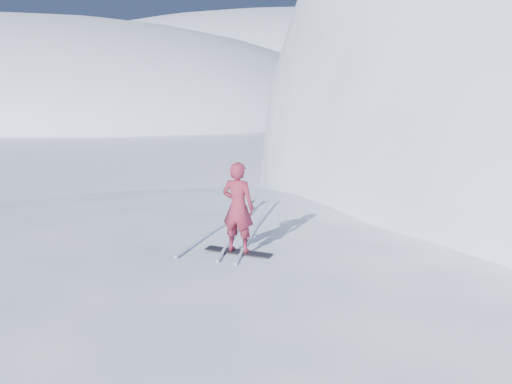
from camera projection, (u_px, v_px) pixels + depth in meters
near_ridge at (334, 370)px, 11.98m from camera, size 36.00×28.00×4.80m
far_ridge_c at (273, 96)px, 123.87m from camera, size 140.00×90.00×36.00m
wind_bumps at (250, 376)px, 11.75m from camera, size 16.00×14.40×1.00m
snowboard at (238, 252)px, 12.05m from camera, size 1.47×0.29×0.02m
snowboarder at (238, 207)px, 11.84m from camera, size 0.70×0.47×1.91m
board_tracks at (241, 222)px, 14.35m from camera, size 1.95×5.99×0.04m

